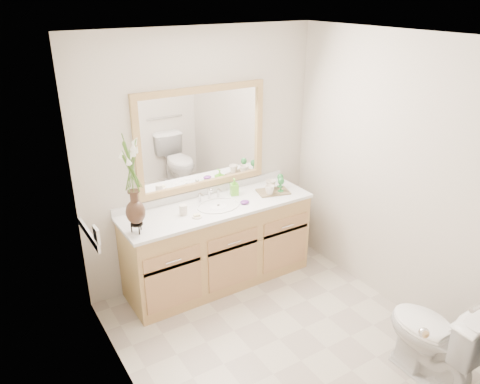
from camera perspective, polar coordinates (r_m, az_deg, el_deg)
floor at (r=4.10m, az=4.79°, el=-17.43°), size 2.60×2.60×0.00m
ceiling at (r=3.11m, az=6.34°, el=18.19°), size 2.40×2.60×0.02m
wall_back at (r=4.45m, az=-4.67°, el=4.03°), size 2.40×0.02×2.40m
wall_front at (r=2.67m, az=22.86°, el=-12.32°), size 2.40×0.02×2.40m
wall_left at (r=2.94m, az=-13.71°, el=-7.48°), size 0.02×2.60×2.40m
wall_right at (r=4.22m, az=18.58°, el=1.71°), size 0.02×2.60×2.40m
vanity at (r=4.56m, az=-2.67°, el=-6.50°), size 1.80×0.55×0.80m
counter at (r=4.37m, az=-2.77°, el=-1.79°), size 1.84×0.57×0.03m
sink at (r=4.37m, az=-2.64°, el=-2.34°), size 0.38×0.34×0.23m
mirror at (r=4.37m, az=-4.63°, el=6.48°), size 1.32×0.04×0.97m
switch_plate at (r=3.70m, az=-17.11°, el=-4.99°), size 0.02×0.12×0.12m
door at (r=2.60m, az=17.73°, el=-18.20°), size 0.80×0.03×2.00m
toilet at (r=3.81m, az=22.64°, el=-16.10°), size 0.42×0.75×0.74m
flower_vase at (r=3.76m, az=-13.07°, el=2.26°), size 0.19×0.19×0.77m
tumbler at (r=4.19m, az=-6.94°, el=-2.15°), size 0.07×0.07×0.09m
soap_dish at (r=4.14m, az=-5.28°, el=-2.96°), size 0.09×0.09×0.03m
soap_bottle at (r=4.54m, az=-0.71°, el=0.55°), size 0.09×0.09×0.15m
purple_dish at (r=4.38m, az=0.58°, el=-1.23°), size 0.11×0.10×0.03m
tray at (r=4.63m, az=4.05°, el=0.04°), size 0.35×0.27×0.02m
mug_left at (r=4.54m, az=3.63°, el=0.31°), size 0.11×0.10×0.09m
mug_right at (r=4.65m, az=3.76°, el=0.93°), size 0.14×0.14×0.10m
goblet_front at (r=4.60m, az=5.02°, el=1.23°), size 0.07×0.07×0.15m
goblet_back at (r=4.70m, az=4.93°, el=1.71°), size 0.06×0.06×0.14m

